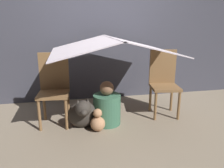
{
  "coord_description": "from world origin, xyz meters",
  "views": [
    {
      "loc": [
        -0.54,
        -2.49,
        1.26
      ],
      "look_at": [
        0.0,
        0.17,
        0.5
      ],
      "focal_mm": 35.0,
      "sensor_mm": 36.0,
      "label": 1
    }
  ],
  "objects_px": {
    "chair_right": "(164,81)",
    "dog": "(83,113)",
    "person_front": "(107,107)",
    "chair_left": "(54,87)"
  },
  "relations": [
    {
      "from": "dog",
      "to": "chair_right",
      "type": "bearing_deg",
      "value": 12.17
    },
    {
      "from": "chair_left",
      "to": "dog",
      "type": "bearing_deg",
      "value": -31.61
    },
    {
      "from": "chair_left",
      "to": "chair_right",
      "type": "bearing_deg",
      "value": 5.08
    },
    {
      "from": "chair_right",
      "to": "person_front",
      "type": "bearing_deg",
      "value": -159.4
    },
    {
      "from": "chair_right",
      "to": "dog",
      "type": "relative_size",
      "value": 2.14
    },
    {
      "from": "person_front",
      "to": "dog",
      "type": "distance_m",
      "value": 0.32
    },
    {
      "from": "chair_right",
      "to": "dog",
      "type": "distance_m",
      "value": 1.21
    },
    {
      "from": "person_front",
      "to": "dog",
      "type": "xyz_separation_m",
      "value": [
        -0.31,
        -0.07,
        -0.02
      ]
    },
    {
      "from": "person_front",
      "to": "dog",
      "type": "bearing_deg",
      "value": -167.08
    },
    {
      "from": "chair_right",
      "to": "dog",
      "type": "height_order",
      "value": "chair_right"
    }
  ]
}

